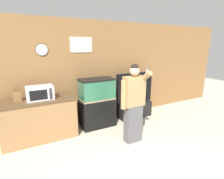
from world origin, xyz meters
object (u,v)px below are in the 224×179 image
knife_block (17,96)px  person_standing (133,103)px  microwave (40,93)px  aquarium_on_stand (97,103)px  tv_on_stand (134,104)px  counter_island (40,119)px

knife_block → person_standing: (2.07, -1.06, -0.15)m
microwave → person_standing: (1.65, -0.99, -0.18)m
knife_block → aquarium_on_stand: bearing=-1.1°
aquarium_on_stand → tv_on_stand: bearing=2.9°
tv_on_stand → person_standing: size_ratio=0.77×
knife_block → person_standing: person_standing is taller
microwave → tv_on_stand: size_ratio=0.42×
knife_block → person_standing: bearing=-27.2°
microwave → aquarium_on_stand: 1.36m
microwave → knife_block: 0.42m
aquarium_on_stand → person_standing: person_standing is taller
counter_island → microwave: bearing=-22.3°
aquarium_on_stand → tv_on_stand: size_ratio=0.96×
counter_island → person_standing: 2.02m
microwave → knife_block: bearing=170.5°
microwave → aquarium_on_stand: (1.29, 0.04, -0.43)m
counter_island → tv_on_stand: tv_on_stand is taller
tv_on_stand → person_standing: bearing=-126.5°
counter_island → tv_on_stand: bearing=1.7°
person_standing → knife_block: bearing=152.8°
counter_island → tv_on_stand: size_ratio=1.21×
microwave → aquarium_on_stand: aquarium_on_stand is taller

